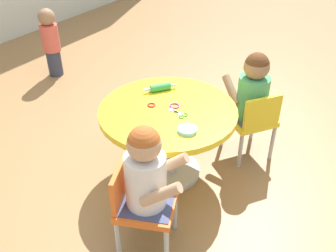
# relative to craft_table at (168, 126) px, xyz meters

# --- Properties ---
(ground_plane) EXTENTS (10.00, 10.00, 0.00)m
(ground_plane) POSITION_rel_craft_table_xyz_m (0.00, 0.00, -0.39)
(ground_plane) COLOR #9E7247
(craft_table) EXTENTS (0.87, 0.87, 0.51)m
(craft_table) POSITION_rel_craft_table_xyz_m (0.00, 0.00, 0.00)
(craft_table) COLOR silver
(craft_table) RESTS_ON ground
(child_chair_left) EXTENTS (0.40, 0.40, 0.54)m
(child_chair_left) POSITION_rel_craft_table_xyz_m (-0.58, -0.22, -0.08)
(child_chair_left) COLOR #B7B7BC
(child_chair_left) RESTS_ON ground
(seated_child_left) EXTENTS (0.39, 0.43, 0.51)m
(seated_child_left) POSITION_rel_craft_table_xyz_m (-0.56, -0.26, 0.14)
(seated_child_left) COLOR #3F4772
(seated_child_left) RESTS_ON ground
(child_chair_right) EXTENTS (0.42, 0.42, 0.54)m
(child_chair_right) POSITION_rel_craft_table_xyz_m (0.49, -0.37, -0.08)
(child_chair_right) COLOR #B7B7BC
(child_chair_right) RESTS_ON ground
(seated_child_right) EXTENTS (0.42, 0.44, 0.51)m
(seated_child_right) POSITION_rel_craft_table_xyz_m (0.51, -0.34, 0.14)
(seated_child_right) COLOR #3F4772
(seated_child_right) RESTS_ON ground
(toddler_standing) EXTENTS (0.17, 0.17, 0.67)m
(toddler_standing) POSITION_rel_craft_table_xyz_m (0.59, 1.78, -0.03)
(toddler_standing) COLOR #33384C
(toddler_standing) RESTS_ON ground
(rolling_pin) EXTENTS (0.20, 0.15, 0.05)m
(rolling_pin) POSITION_rel_craft_table_xyz_m (0.16, 0.18, 0.15)
(rolling_pin) COLOR green
(rolling_pin) RESTS_ON craft_table
(craft_scissors) EXTENTS (0.08, 0.14, 0.01)m
(craft_scissors) POSITION_rel_craft_table_xyz_m (-0.01, -0.10, 0.13)
(craft_scissors) COLOR silver
(craft_scissors) RESTS_ON craft_table
(playdough_blob_0) EXTENTS (0.11, 0.11, 0.02)m
(playdough_blob_0) POSITION_rel_craft_table_xyz_m (-0.14, -0.23, 0.14)
(playdough_blob_0) COLOR #8CCCF2
(playdough_blob_0) RESTS_ON craft_table
(cookie_cutter_0) EXTENTS (0.07, 0.07, 0.01)m
(cookie_cutter_0) POSITION_rel_craft_table_xyz_m (0.05, -0.02, 0.13)
(cookie_cutter_0) COLOR #D83FA5
(cookie_cutter_0) RESTS_ON craft_table
(cookie_cutter_1) EXTENTS (0.05, 0.05, 0.01)m
(cookie_cutter_1) POSITION_rel_craft_table_xyz_m (-0.03, 0.11, 0.13)
(cookie_cutter_1) COLOR red
(cookie_cutter_1) RESTS_ON craft_table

